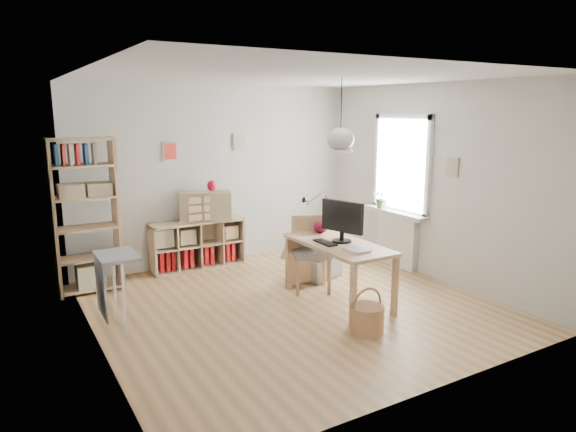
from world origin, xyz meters
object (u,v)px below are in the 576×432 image
tall_bookshelf (85,210)px  cube_shelf (196,248)px  chair (311,248)px  drawer_chest (206,206)px  desk (338,250)px  monitor (342,219)px  storage_chest (315,262)px

tall_bookshelf → cube_shelf: bearing=10.2°
chair → cube_shelf: bearing=145.0°
tall_bookshelf → drawer_chest: bearing=7.9°
desk → drawer_chest: size_ratio=2.00×
tall_bookshelf → chair: 2.95m
cube_shelf → tall_bookshelf: tall_bookshelf is taller
chair → monitor: (0.10, -0.54, 0.48)m
chair → tall_bookshelf: bearing=176.0°
desk → tall_bookshelf: bearing=143.0°
chair → drawer_chest: 1.86m
drawer_chest → cube_shelf: bearing=-171.7°
cube_shelf → storage_chest: (1.32, -1.28, -0.09)m
storage_chest → tall_bookshelf: bearing=142.7°
cube_shelf → drawer_chest: drawer_chest is taller
storage_chest → chair: bearing=-148.9°
storage_chest → monitor: size_ratio=1.42×
cube_shelf → tall_bookshelf: (-1.56, -0.28, 0.79)m
desk → cube_shelf: size_ratio=1.07×
desk → drawer_chest: 2.37m
cube_shelf → drawer_chest: (0.17, -0.04, 0.64)m
monitor → drawer_chest: (-0.91, 2.17, -0.10)m
monitor → storage_chest: bearing=58.4°
cube_shelf → storage_chest: bearing=-44.1°
chair → storage_chest: 0.63m
desk → storage_chest: (0.30, 0.95, -0.45)m
chair → desk: bearing=-61.0°
storage_chest → monitor: (-0.24, -0.94, 0.83)m
desk → cube_shelf: bearing=114.6°
tall_bookshelf → storage_chest: tall_bookshelf is taller
cube_shelf → chair: 1.96m
chair → drawer_chest: (-0.81, 1.63, 0.38)m
desk → drawer_chest: bearing=111.2°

